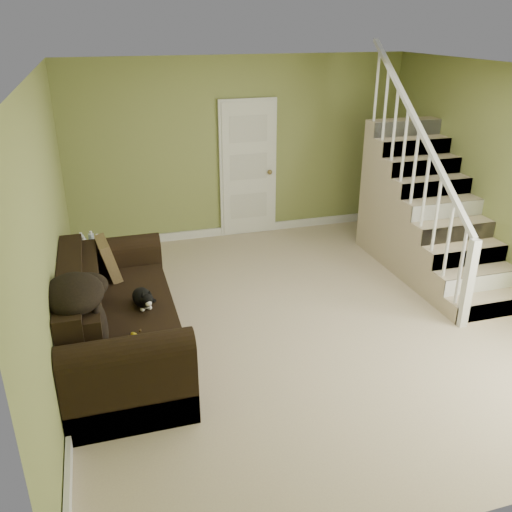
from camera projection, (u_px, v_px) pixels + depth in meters
floor at (306, 318)px, 5.99m from camera, size 5.00×5.50×0.01m
ceiling at (317, 71)px, 4.95m from camera, size 5.00×5.50×0.01m
wall_back at (241, 149)px, 7.89m from camera, size 5.00×0.04×2.60m
wall_front at (492, 354)px, 3.06m from camera, size 5.00×0.04×2.60m
wall_left at (50, 231)px, 4.82m from camera, size 0.04×5.50×2.60m
baseboard_back at (242, 229)px, 8.36m from camera, size 5.00×0.04×0.12m
baseboard_left at (72, 349)px, 5.33m from camera, size 0.04×5.50×0.12m
baseboard_right at (495, 285)px, 6.61m from camera, size 0.04×5.50×0.12m
door at (248, 169)px, 7.99m from camera, size 0.86×0.12×2.02m
staircase at (423, 218)px, 7.10m from camera, size 1.00×2.51×2.82m
sofa at (116, 322)px, 5.20m from camera, size 1.04×2.42×0.96m
side_table at (96, 276)px, 6.26m from camera, size 0.57×0.57×0.83m
cat at (143, 299)px, 5.13m from camera, size 0.27×0.48×0.23m
banana at (136, 338)px, 4.62m from camera, size 0.12×0.20×0.05m
throw_pillow at (109, 258)px, 5.70m from camera, size 0.25×0.44×0.44m
throw_blanket at (73, 294)px, 4.40m from camera, size 0.55×0.69×0.27m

